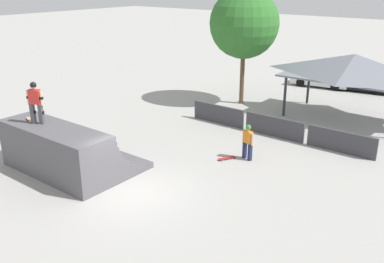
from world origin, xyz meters
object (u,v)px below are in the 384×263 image
Objects in this scene: bystander_walking at (248,139)px; parked_car_black at (362,83)px; skater_on_deck at (35,100)px; parked_car_white at (320,78)px; tree_beside_pavilion at (244,24)px; skateboard_on_ground at (226,158)px; skateboard_on_deck at (30,120)px.

bystander_walking is 15.92m from parked_car_black.
skater_on_deck is 22.15m from parked_car_white.
parked_car_black is (5.19, 8.21, -4.53)m from tree_beside_pavilion.
parked_car_white is (3.68, 21.69, -2.50)m from skater_on_deck.
parked_car_white is at bearing -145.86° from skateboard_on_ground.
skateboard_on_ground is (5.75, 5.70, -3.04)m from skater_on_deck.
skateboard_on_deck is 14.48m from tree_beside_pavilion.
skateboard_on_ground is (-0.73, -0.61, -0.92)m from bystander_walking.
parked_car_black is at bearing 57.70° from tree_beside_pavilion.
skateboard_on_ground is at bearing 56.22° from bystander_walking.
bystander_walking is 0.39× the size of parked_car_black.
tree_beside_pavilion reaches higher than skateboard_on_deck.
parked_car_black is (2.92, 0.53, -0.00)m from parked_car_white.
bystander_walking is 0.23× the size of tree_beside_pavilion.
parked_car_white is at bearing 73.55° from tree_beside_pavilion.
skateboard_on_deck is 0.97× the size of skateboard_on_ground.
parked_car_black is (7.15, 22.24, -1.53)m from skateboard_on_deck.
bystander_walking is at bearing 156.88° from skateboard_on_ground.
bystander_walking is 1.98× the size of skateboard_on_ground.
parked_car_white is (2.27, 7.67, -4.53)m from tree_beside_pavilion.
tree_beside_pavilion is (1.41, 14.02, 2.03)m from skater_on_deck.
skateboard_on_deck is 22.16m from parked_car_white.
parked_car_black is at bearing 92.75° from skateboard_on_deck.
skateboard_on_deck reaches higher than bystander_walking.
skater_on_deck reaches higher than skateboard_on_ground.
skateboard_on_ground is at bearing 62.77° from skateboard_on_deck.
skateboard_on_deck is at bearing 58.08° from bystander_walking.
parked_car_white is (-2.07, 15.99, 0.54)m from skateboard_on_ground.
parked_car_black is (6.60, 22.23, -2.50)m from skater_on_deck.
skater_on_deck reaches higher than skateboard_on_deck.
tree_beside_pavilion reaches higher than skateboard_on_ground.
skater_on_deck is 0.42× the size of parked_car_black.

